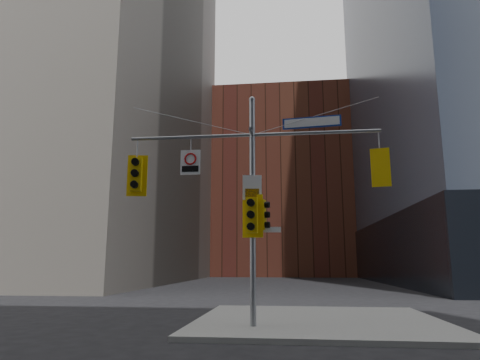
% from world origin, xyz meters
% --- Properties ---
extents(ground, '(160.00, 160.00, 0.00)m').
position_xyz_m(ground, '(0.00, 0.00, 0.00)').
color(ground, black).
rests_on(ground, ground).
extents(sidewalk_corner, '(8.00, 8.00, 0.15)m').
position_xyz_m(sidewalk_corner, '(2.00, 4.00, 0.07)').
color(sidewalk_corner, gray).
rests_on(sidewalk_corner, ground).
extents(brick_midrise, '(26.00, 20.00, 28.00)m').
position_xyz_m(brick_midrise, '(0.00, 58.00, 14.00)').
color(brick_midrise, brown).
rests_on(brick_midrise, ground).
extents(signal_assembly, '(8.00, 0.80, 7.30)m').
position_xyz_m(signal_assembly, '(0.00, 1.99, 4.42)').
color(signal_assembly, gray).
rests_on(signal_assembly, ground).
extents(traffic_light_west_arm, '(0.65, 0.57, 1.37)m').
position_xyz_m(traffic_light_west_arm, '(-3.80, 2.01, 4.80)').
color(traffic_light_west_arm, yellow).
rests_on(traffic_light_west_arm, ground).
extents(traffic_light_east_arm, '(0.56, 0.51, 1.18)m').
position_xyz_m(traffic_light_east_arm, '(3.92, 1.99, 4.80)').
color(traffic_light_east_arm, yellow).
rests_on(traffic_light_east_arm, ground).
extents(traffic_light_pole_side, '(0.39, 0.34, 0.93)m').
position_xyz_m(traffic_light_pole_side, '(0.32, 1.99, 3.43)').
color(traffic_light_pole_side, yellow).
rests_on(traffic_light_pole_side, ground).
extents(traffic_light_pole_front, '(0.63, 0.52, 1.32)m').
position_xyz_m(traffic_light_pole_front, '(0.00, 1.73, 3.39)').
color(traffic_light_pole_front, yellow).
rests_on(traffic_light_pole_front, ground).
extents(street_sign_blade, '(1.83, 0.26, 0.36)m').
position_xyz_m(street_sign_blade, '(1.89, 2.00, 6.35)').
color(street_sign_blade, navy).
rests_on(street_sign_blade, ground).
extents(regulatory_sign_arm, '(0.65, 0.07, 0.81)m').
position_xyz_m(regulatory_sign_arm, '(-2.00, 1.97, 5.18)').
color(regulatory_sign_arm, silver).
rests_on(regulatory_sign_arm, ground).
extents(regulatory_sign_pole, '(0.59, 0.11, 0.77)m').
position_xyz_m(regulatory_sign_pole, '(0.00, 1.88, 4.25)').
color(regulatory_sign_pole, silver).
rests_on(regulatory_sign_pole, ground).
extents(street_blade_ew, '(0.82, 0.13, 0.17)m').
position_xyz_m(street_blade_ew, '(0.45, 2.00, 2.98)').
color(street_blade_ew, silver).
rests_on(street_blade_ew, ground).
extents(street_blade_ns, '(0.09, 0.74, 0.15)m').
position_xyz_m(street_blade_ns, '(0.00, 2.45, 2.97)').
color(street_blade_ns, '#145926').
rests_on(street_blade_ns, ground).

